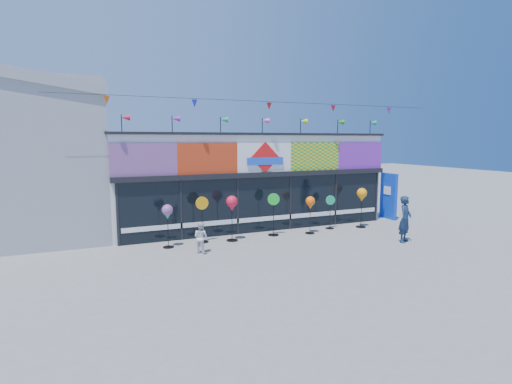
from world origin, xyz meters
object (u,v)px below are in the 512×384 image
spinner_1 (202,218)px  spinner_6 (362,196)px  spinner_3 (274,213)px  spinner_5 (330,211)px  spinner_0 (168,213)px  spinner_2 (232,205)px  adult_man (405,219)px  spinner_4 (310,204)px  blue_sign (389,196)px  child (201,237)px

spinner_1 → spinner_6: spinner_6 is taller
spinner_3 → spinner_5: size_ratio=1.18×
spinner_3 → spinner_1: bearing=178.8°
spinner_0 → spinner_2: 2.42m
spinner_1 → adult_man: size_ratio=0.99×
adult_man → spinner_3: bearing=115.9°
spinner_0 → spinner_4: (5.75, -0.14, -0.01)m
spinner_0 → spinner_5: (7.01, 0.30, -0.48)m
blue_sign → child: (-10.00, -2.21, -0.58)m
spinner_4 → spinner_5: spinner_4 is taller
spinner_4 → spinner_5: size_ratio=1.06×
spinner_6 → adult_man: bearing=-92.8°
spinner_3 → child: size_ratio=1.60×
blue_sign → spinner_6: blue_sign is taller
spinner_4 → spinner_1: bearing=175.2°
spinner_2 → spinner_4: bearing=-2.6°
spinner_0 → spinner_5: 7.03m
spinner_2 → child: 2.08m
spinner_0 → spinner_6: size_ratio=0.90×
spinner_0 → adult_man: bearing=-18.3°
spinner_6 → spinner_5: bearing=167.6°
adult_man → child: bearing=139.2°
blue_sign → spinner_5: 3.97m
blue_sign → spinner_5: bearing=-164.2°
spinner_4 → spinner_6: 2.68m
blue_sign → child: blue_sign is taller
spinner_2 → adult_man: (5.87, -2.75, -0.52)m
spinner_0 → spinner_5: size_ratio=1.07×
blue_sign → spinner_1: 9.61m
spinner_2 → spinner_6: 6.00m
spinner_2 → spinner_5: 4.65m
blue_sign → spinner_0: blue_sign is taller
spinner_6 → spinner_2: bearing=179.9°
spinner_1 → spinner_5: bearing=0.8°
spinner_6 → child: 7.66m
spinner_4 → spinner_3: bearing=168.4°
spinner_5 → blue_sign: bearing=11.5°
adult_man → spinner_2: bearing=126.5°
spinner_2 → spinner_0: bearing=-179.9°
blue_sign → spinner_2: bearing=-168.4°
blue_sign → spinner_4: size_ratio=1.44×
spinner_6 → child: size_ratio=1.62×
adult_man → spinner_1: bearing=128.5°
spinner_0 → spinner_1: (1.32, 0.23, -0.33)m
blue_sign → spinner_3: bearing=-167.8°
spinner_4 → child: size_ratio=1.44×
spinner_4 → child: (-4.86, -0.97, -0.70)m
spinner_2 → spinner_3: (1.82, 0.16, -0.48)m
spinner_3 → spinner_6: spinner_6 is taller
blue_sign → spinner_3: size_ratio=1.30×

